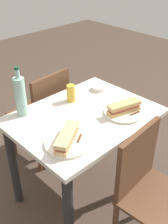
{
  "coord_description": "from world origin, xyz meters",
  "views": [
    {
      "loc": [
        1.06,
        1.09,
        1.71
      ],
      "look_at": [
        0.0,
        0.0,
        0.76
      ],
      "focal_mm": 44.03,
      "sensor_mm": 36.0,
      "label": 1
    }
  ],
  "objects_px": {
    "beer_glass": "(71,93)",
    "olive_bowl": "(99,88)",
    "plate_far": "(123,113)",
    "baguette_sandwich_far": "(124,107)",
    "plate_near": "(67,144)",
    "water_bottle": "(20,96)",
    "baguette_sandwich_near": "(67,138)",
    "dining_table": "(84,132)",
    "chair_far": "(149,188)",
    "knife_near": "(78,142)",
    "knife_far": "(130,115)",
    "chair_near": "(45,111)"
  },
  "relations": [
    {
      "from": "chair_far",
      "to": "olive_bowl",
      "type": "height_order",
      "value": "chair_far"
    },
    {
      "from": "olive_bowl",
      "to": "baguette_sandwich_near",
      "type": "bearing_deg",
      "value": 28.71
    },
    {
      "from": "baguette_sandwich_near",
      "to": "knife_far",
      "type": "relative_size",
      "value": 1.39
    },
    {
      "from": "plate_near",
      "to": "plate_far",
      "type": "bearing_deg",
      "value": 178.17
    },
    {
      "from": "baguette_sandwich_far",
      "to": "beer_glass",
      "type": "relative_size",
      "value": 1.94
    },
    {
      "from": "dining_table",
      "to": "olive_bowl",
      "type": "xyz_separation_m",
      "value": [
        -0.33,
        -0.18,
        0.15
      ]
    },
    {
      "from": "dining_table",
      "to": "beer_glass",
      "type": "bearing_deg",
      "value": -107.55
    },
    {
      "from": "plate_far",
      "to": "beer_glass",
      "type": "height_order",
      "value": "beer_glass"
    },
    {
      "from": "chair_far",
      "to": "knife_near",
      "type": "distance_m",
      "value": 0.5
    },
    {
      "from": "water_bottle",
      "to": "olive_bowl",
      "type": "bearing_deg",
      "value": 169.92
    },
    {
      "from": "beer_glass",
      "to": "chair_near",
      "type": "bearing_deg",
      "value": -91.52
    },
    {
      "from": "chair_far",
      "to": "water_bottle",
      "type": "height_order",
      "value": "water_bottle"
    },
    {
      "from": "plate_near",
      "to": "baguette_sandwich_near",
      "type": "bearing_deg",
      "value": 26.57
    },
    {
      "from": "baguette_sandwich_far",
      "to": "dining_table",
      "type": "bearing_deg",
      "value": -42.06
    },
    {
      "from": "water_bottle",
      "to": "baguette_sandwich_far",
      "type": "bearing_deg",
      "value": 136.17
    },
    {
      "from": "water_bottle",
      "to": "dining_table",
      "type": "bearing_deg",
      "value": 135.03
    },
    {
      "from": "dining_table",
      "to": "plate_near",
      "type": "height_order",
      "value": "plate_near"
    },
    {
      "from": "olive_bowl",
      "to": "plate_far",
      "type": "bearing_deg",
      "value": 69.15
    },
    {
      "from": "knife_far",
      "to": "beer_glass",
      "type": "distance_m",
      "value": 0.45
    },
    {
      "from": "knife_near",
      "to": "olive_bowl",
      "type": "height_order",
      "value": "olive_bowl"
    },
    {
      "from": "plate_near",
      "to": "knife_far",
      "type": "distance_m",
      "value": 0.48
    },
    {
      "from": "dining_table",
      "to": "plate_near",
      "type": "xyz_separation_m",
      "value": [
        0.29,
        0.16,
        0.15
      ]
    },
    {
      "from": "chair_far",
      "to": "knife_near",
      "type": "bearing_deg",
      "value": -55.53
    },
    {
      "from": "chair_near",
      "to": "baguette_sandwich_far",
      "type": "bearing_deg",
      "value": 99.53
    },
    {
      "from": "knife_far",
      "to": "olive_bowl",
      "type": "xyz_separation_m",
      "value": [
        -0.14,
        -0.41,
        -0.0
      ]
    },
    {
      "from": "chair_near",
      "to": "beer_glass",
      "type": "bearing_deg",
      "value": 88.48
    },
    {
      "from": "knife_near",
      "to": "knife_far",
      "type": "xyz_separation_m",
      "value": [
        -0.44,
        0.03,
        0.0
      ]
    },
    {
      "from": "knife_near",
      "to": "olive_bowl",
      "type": "relative_size",
      "value": 1.47
    },
    {
      "from": "beer_glass",
      "to": "baguette_sandwich_far",
      "type": "bearing_deg",
      "value": 109.5
    },
    {
      "from": "baguette_sandwich_far",
      "to": "plate_near",
      "type": "bearing_deg",
      "value": -1.83
    },
    {
      "from": "baguette_sandwich_far",
      "to": "water_bottle",
      "type": "relative_size",
      "value": 0.71
    },
    {
      "from": "baguette_sandwich_near",
      "to": "beer_glass",
      "type": "height_order",
      "value": "beer_glass"
    },
    {
      "from": "chair_far",
      "to": "plate_near",
      "type": "relative_size",
      "value": 3.29
    },
    {
      "from": "chair_far",
      "to": "baguette_sandwich_far",
      "type": "distance_m",
      "value": 0.52
    },
    {
      "from": "dining_table",
      "to": "chair_near",
      "type": "height_order",
      "value": "chair_near"
    },
    {
      "from": "knife_near",
      "to": "olive_bowl",
      "type": "bearing_deg",
      "value": -146.52
    },
    {
      "from": "dining_table",
      "to": "water_bottle",
      "type": "distance_m",
      "value": 0.49
    },
    {
      "from": "chair_near",
      "to": "plate_near",
      "type": "height_order",
      "value": "chair_near"
    },
    {
      "from": "chair_far",
      "to": "knife_far",
      "type": "distance_m",
      "value": 0.46
    },
    {
      "from": "baguette_sandwich_near",
      "to": "knife_near",
      "type": "bearing_deg",
      "value": 132.54
    },
    {
      "from": "dining_table",
      "to": "chair_far",
      "type": "distance_m",
      "value": 0.56
    },
    {
      "from": "dining_table",
      "to": "olive_bowl",
      "type": "bearing_deg",
      "value": -151.67
    },
    {
      "from": "chair_far",
      "to": "baguette_sandwich_near",
      "type": "height_order",
      "value": "chair_far"
    },
    {
      "from": "plate_far",
      "to": "baguette_sandwich_far",
      "type": "xyz_separation_m",
      "value": [
        0.0,
        0.0,
        0.04
      ]
    },
    {
      "from": "plate_far",
      "to": "water_bottle",
      "type": "height_order",
      "value": "water_bottle"
    },
    {
      "from": "knife_near",
      "to": "baguette_sandwich_far",
      "type": "distance_m",
      "value": 0.44
    },
    {
      "from": "baguette_sandwich_near",
      "to": "baguette_sandwich_far",
      "type": "xyz_separation_m",
      "value": [
        -0.48,
        0.02,
        0.0
      ]
    },
    {
      "from": "beer_glass",
      "to": "olive_bowl",
      "type": "bearing_deg",
      "value": 175.68
    },
    {
      "from": "chair_far",
      "to": "beer_glass",
      "type": "distance_m",
      "value": 0.82
    },
    {
      "from": "plate_far",
      "to": "olive_bowl",
      "type": "bearing_deg",
      "value": -110.85
    }
  ]
}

